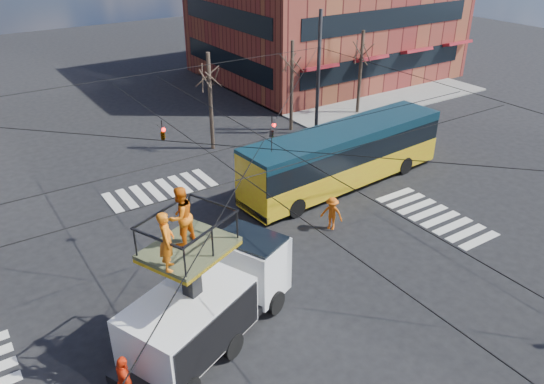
{
  "coord_description": "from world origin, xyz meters",
  "views": [
    {
      "loc": [
        -8.9,
        -14.25,
        12.97
      ],
      "look_at": [
        1.57,
        1.59,
        3.06
      ],
      "focal_mm": 35.0,
      "sensor_mm": 36.0,
      "label": 1
    }
  ],
  "objects": [
    {
      "name": "sidewalk_ne",
      "position": [
        21.0,
        21.0,
        0.06
      ],
      "size": [
        18.0,
        18.0,
        0.12
      ],
      "primitive_type": "cube",
      "color": "slate",
      "rests_on": "ground"
    },
    {
      "name": "overhead_network",
      "position": [
        -0.07,
        0.4,
        4.29
      ],
      "size": [
        24.24,
        24.24,
        8.0
      ],
      "color": "#2D2D30",
      "rests_on": "ground"
    },
    {
      "name": "tree_c",
      "position": [
        17.0,
        13.5,
        4.63
      ],
      "size": [
        2.0,
        2.0,
        6.0
      ],
      "color": "#382B21",
      "rests_on": "ground"
    },
    {
      "name": "tree_a",
      "position": [
        5.0,
        13.5,
        4.63
      ],
      "size": [
        2.0,
        2.0,
        6.0
      ],
      "color": "#382B21",
      "rests_on": "ground"
    },
    {
      "name": "ground",
      "position": [
        0.0,
        0.0,
        0.0
      ],
      "size": [
        120.0,
        120.0,
        0.0
      ],
      "primitive_type": "plane",
      "color": "black",
      "rests_on": "ground"
    },
    {
      "name": "flagger",
      "position": [
        5.07,
        1.88,
        0.81
      ],
      "size": [
        1.07,
        1.21,
        1.63
      ],
      "primitive_type": "imported",
      "rotation": [
        0.0,
        0.0,
        -1.02
      ],
      "color": "orange",
      "rests_on": "ground"
    },
    {
      "name": "traffic_cone",
      "position": [
        -5.23,
        -1.5,
        0.36
      ],
      "size": [
        0.36,
        0.36,
        0.72
      ],
      "primitive_type": "cone",
      "color": "red",
      "rests_on": "ground"
    },
    {
      "name": "worker_ground",
      "position": [
        -6.35,
        -2.64,
        0.93
      ],
      "size": [
        0.5,
        1.11,
        1.86
      ],
      "primitive_type": "imported",
      "rotation": [
        0.0,
        0.0,
        1.62
      ],
      "color": "red",
      "rests_on": "ground"
    },
    {
      "name": "crosswalks",
      "position": [
        0.0,
        0.0,
        0.01
      ],
      "size": [
        22.4,
        22.4,
        0.02
      ],
      "primitive_type": null,
      "color": "silver",
      "rests_on": "ground"
    },
    {
      "name": "utility_truck",
      "position": [
        -2.88,
        -1.36,
        2.0
      ],
      "size": [
        7.34,
        4.88,
        6.0
      ],
      "rotation": [
        0.0,
        0.0,
        0.41
      ],
      "color": "black",
      "rests_on": "ground"
    },
    {
      "name": "city_bus",
      "position": [
        8.53,
        5.18,
        1.73
      ],
      "size": [
        12.48,
        3.5,
        3.2
      ],
      "rotation": [
        0.0,
        0.0,
        0.07
      ],
      "color": "yellow",
      "rests_on": "ground"
    },
    {
      "name": "tree_b",
      "position": [
        11.0,
        13.5,
        4.63
      ],
      "size": [
        2.0,
        2.0,
        6.0
      ],
      "color": "#382B21",
      "rests_on": "ground"
    }
  ]
}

